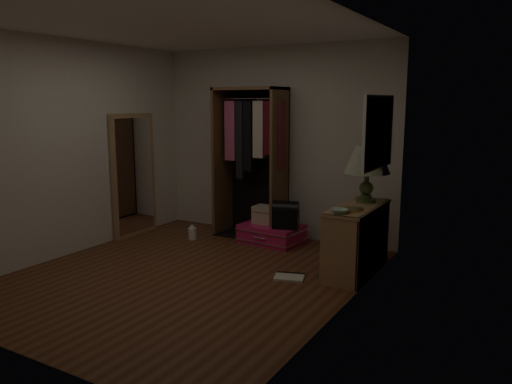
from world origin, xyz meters
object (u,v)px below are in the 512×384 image
Objects in this scene: floor_mirror at (134,175)px; black_bag at (286,214)px; table_lamp at (367,161)px; open_wardrobe at (253,149)px; white_jug at (192,233)px; pink_suitcase at (272,233)px; train_case at (267,215)px; console_bookshelf at (358,237)px.

floor_mirror is 2.22m from black_bag.
floor_mirror is at bearing -175.20° from table_lamp.
open_wardrobe is at bearing 164.26° from table_lamp.
black_bag is at bearing 14.05° from floor_mirror.
black_bag is (0.64, -0.24, -0.80)m from open_wardrobe.
white_jug is at bearing 178.02° from black_bag.
floor_mirror is 8.58× the size of white_jug.
table_lamp is at bearing 2.04° from white_jug.
pink_suitcase is 2.38× the size of train_case.
console_bookshelf is at bearing -40.39° from black_bag.
black_bag reaches higher than train_case.
floor_mirror is 2.09m from pink_suitcase.
console_bookshelf reaches higher than train_case.
pink_suitcase is (-1.37, 0.55, -0.27)m from console_bookshelf.
train_case is at bearing 170.62° from pink_suitcase.
open_wardrobe reaches higher than console_bookshelf.
console_bookshelf is 0.66× the size of floor_mirror.
pink_suitcase is at bearing 146.64° from black_bag.
black_bag reaches higher than pink_suitcase.
open_wardrobe reaches higher than table_lamp.
table_lamp is at bearing 89.01° from console_bookshelf.
table_lamp is at bearing -29.96° from black_bag.
black_bag is at bearing -16.37° from train_case.
floor_mirror is at bearing 176.87° from black_bag.
open_wardrobe is 0.92m from train_case.
table_lamp is (1.46, -0.35, 0.85)m from train_case.
console_bookshelf is 1.50m from pink_suitcase.
black_bag is at bearing 167.21° from table_lamp.
black_bag is (0.33, -0.09, 0.06)m from train_case.
pink_suitcase is 1.78m from table_lamp.
pink_suitcase is 4.26× the size of white_jug.
open_wardrobe reaches higher than pink_suitcase.
open_wardrobe is at bearing 161.09° from pink_suitcase.
floor_mirror is at bearing -157.62° from pink_suitcase.
open_wardrobe is (-1.76, 0.72, 0.83)m from console_bookshelf.
console_bookshelf is 3.27m from floor_mirror.
table_lamp is (0.00, 0.23, 0.82)m from console_bookshelf.
train_case is 0.35m from black_bag.
black_bag reaches higher than white_jug.
pink_suitcase is 2.24× the size of black_bag.
open_wardrobe is at bearing 142.07° from black_bag.
black_bag is (2.11, 0.53, -0.42)m from floor_mirror.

